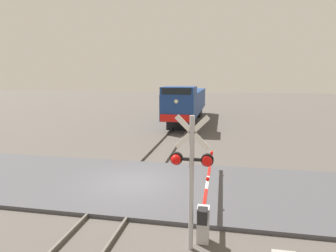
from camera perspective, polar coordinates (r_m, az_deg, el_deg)
ground_plane at (r=13.32m, az=-6.72°, el=-11.68°), size 160.00×160.00×0.00m
rail_track_left at (r=13.51m, az=-9.69°, el=-11.09°), size 0.08×80.00×0.15m
rail_track_right at (r=13.10m, az=-3.67°, el=-11.65°), size 0.08×80.00×0.15m
road_surface at (r=13.29m, az=-6.73°, el=-11.38°), size 36.00×6.39×0.15m
locomotive at (r=31.55m, az=3.84°, el=4.64°), size 2.93×15.93×4.00m
crossing_signal at (r=7.87m, az=4.70°, el=-8.50°), size 1.18×0.33×3.87m
crossing_gate at (r=9.92m, az=7.50°, el=-14.59°), size 0.36×7.23×1.21m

